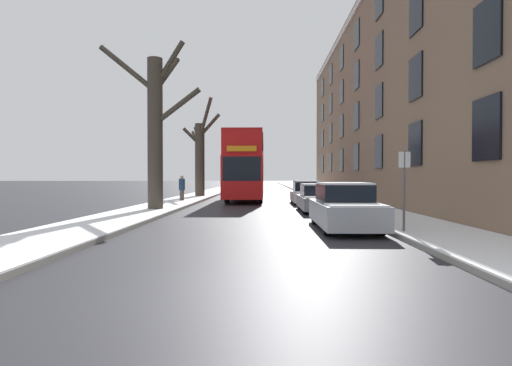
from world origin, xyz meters
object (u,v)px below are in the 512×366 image
(bare_tree_left_1, at_px, (200,154))
(parked_car_2, at_px, (306,193))
(bare_tree_left_0, at_px, (156,126))
(double_decker_bus, at_px, (246,165))
(street_sign_post, at_px, (404,187))
(oncoming_van, at_px, (249,180))
(parked_car_0, at_px, (344,208))
(pedestrian_left_sidewalk, at_px, (182,188))
(parked_car_1, at_px, (317,199))

(bare_tree_left_1, distance_m, parked_car_2, 10.90)
(bare_tree_left_0, xyz_separation_m, double_decker_bus, (3.84, 9.95, -1.50))
(bare_tree_left_1, bearing_deg, street_sign_post, -66.34)
(bare_tree_left_0, relative_size, oncoming_van, 1.54)
(parked_car_0, relative_size, pedestrian_left_sidewalk, 2.44)
(parked_car_0, distance_m, street_sign_post, 2.19)
(parked_car_1, xyz_separation_m, street_sign_post, (1.33, -8.03, 0.76))
(parked_car_1, bearing_deg, double_decker_bus, 111.86)
(parked_car_0, bearing_deg, double_decker_bus, 103.53)
(pedestrian_left_sidewalk, bearing_deg, street_sign_post, 52.78)
(parked_car_0, distance_m, oncoming_van, 33.61)
(parked_car_1, distance_m, oncoming_van, 27.25)
(bare_tree_left_0, relative_size, parked_car_2, 2.00)
(parked_car_1, relative_size, street_sign_post, 1.75)
(pedestrian_left_sidewalk, bearing_deg, parked_car_2, 103.70)
(parked_car_0, height_order, oncoming_van, oncoming_van)
(bare_tree_left_1, xyz_separation_m, double_decker_bus, (3.83, -2.94, -0.92))
(double_decker_bus, relative_size, street_sign_post, 4.83)
(parked_car_1, relative_size, parked_car_2, 1.03)
(bare_tree_left_1, relative_size, pedestrian_left_sidewalk, 4.37)
(double_decker_bus, bearing_deg, bare_tree_left_1, 142.48)
(double_decker_bus, height_order, street_sign_post, double_decker_bus)
(bare_tree_left_0, relative_size, pedestrian_left_sidewalk, 4.56)
(parked_car_2, distance_m, pedestrian_left_sidewalk, 7.90)
(bare_tree_left_1, relative_size, parked_car_1, 1.86)
(double_decker_bus, bearing_deg, oncoming_van, 91.74)
(bare_tree_left_1, xyz_separation_m, parked_car_0, (7.70, -19.02, -2.80))
(parked_car_2, bearing_deg, pedestrian_left_sidewalk, 173.56)
(bare_tree_left_0, relative_size, street_sign_post, 3.39)
(bare_tree_left_1, distance_m, double_decker_bus, 4.92)
(bare_tree_left_1, bearing_deg, parked_car_1, -58.53)
(oncoming_van, bearing_deg, parked_car_1, -80.73)
(parked_car_1, xyz_separation_m, parked_car_2, (-0.00, 5.41, 0.04))
(bare_tree_left_1, height_order, double_decker_bus, bare_tree_left_1)
(bare_tree_left_1, bearing_deg, oncoming_van, 76.96)
(bare_tree_left_0, bearing_deg, bare_tree_left_1, 89.97)
(bare_tree_left_0, height_order, double_decker_bus, bare_tree_left_0)
(bare_tree_left_1, bearing_deg, bare_tree_left_0, -90.03)
(double_decker_bus, relative_size, parked_car_1, 2.76)
(bare_tree_left_0, bearing_deg, double_decker_bus, 68.89)
(parked_car_0, bearing_deg, oncoming_van, 97.51)
(bare_tree_left_0, distance_m, oncoming_van, 27.54)
(bare_tree_left_0, bearing_deg, parked_car_0, -38.46)
(parked_car_0, xyz_separation_m, pedestrian_left_sidewalk, (-7.85, 12.73, 0.29))
(street_sign_post, bearing_deg, bare_tree_left_0, 139.51)
(bare_tree_left_0, relative_size, parked_car_1, 1.94)
(double_decker_bus, bearing_deg, parked_car_2, -47.57)
(double_decker_bus, relative_size, pedestrian_left_sidewalk, 6.50)
(oncoming_van, bearing_deg, bare_tree_left_1, -103.04)
(bare_tree_left_1, relative_size, parked_car_2, 1.91)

